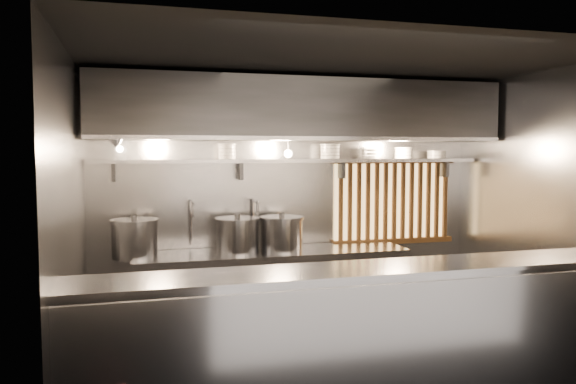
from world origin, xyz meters
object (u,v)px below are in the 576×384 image
stock_pot_left (135,238)px  pendant_bulb (288,154)px  heat_lamp (117,143)px  stock_pot_mid (237,235)px  stock_pot_right (282,233)px

stock_pot_left → pendant_bulb: bearing=2.1°
heat_lamp → stock_pot_mid: bearing=12.3°
pendant_bulb → stock_pot_left: pendant_bulb is taller
heat_lamp → stock_pot_left: bearing=63.0°
heat_lamp → stock_pot_right: bearing=8.7°
pendant_bulb → stock_pot_right: (-0.10, -0.09, -0.87)m
stock_pot_left → stock_pot_right: (1.55, -0.03, -0.01)m
heat_lamp → stock_pot_right: (1.70, 0.26, -0.98)m
stock_pot_left → stock_pot_right: bearing=-1.1°
stock_pot_mid → stock_pot_right: same height
heat_lamp → pendant_bulb: heat_lamp is taller
pendant_bulb → stock_pot_right: pendant_bulb is taller
heat_lamp → pendant_bulb: bearing=11.0°
heat_lamp → stock_pot_left: (0.15, 0.29, -0.97)m
pendant_bulb → stock_pot_left: 1.86m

